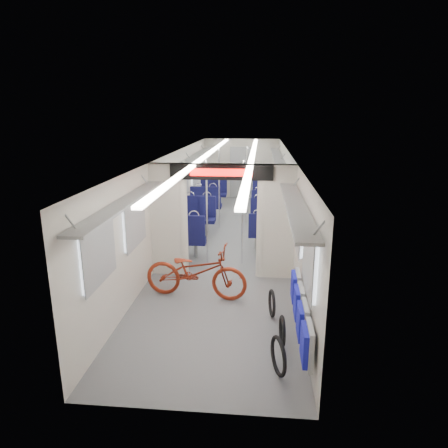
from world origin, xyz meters
name	(u,v)px	position (x,y,z in m)	size (l,w,h in m)	color
carriage	(229,188)	(0.00, -0.27, 1.50)	(12.00, 12.02, 2.31)	#515456
bicycle	(196,272)	(-0.37, -3.10, 0.49)	(0.65, 1.87, 0.98)	maroon
flip_bench	(301,312)	(1.35, -4.62, 0.58)	(0.12, 2.10, 0.50)	gray
bike_hoop_a	(278,358)	(1.03, -5.23, 0.24)	(0.52, 0.52, 0.05)	black
bike_hoop_b	(282,332)	(1.12, -4.55, 0.20)	(0.46, 0.46, 0.05)	black
bike_hoop_c	(272,305)	(0.99, -3.70, 0.21)	(0.46, 0.46, 0.05)	black
seat_bay_near_left	(192,223)	(-0.93, -0.11, 0.57)	(0.96, 2.29, 1.17)	#0C0C36
seat_bay_near_right	(266,221)	(0.94, 0.39, 0.52)	(0.88, 1.92, 1.05)	#0C0C36
seat_bay_far_left	(210,195)	(-0.94, 3.49, 0.57)	(0.96, 2.31, 1.17)	#0C0C36
seat_bay_far_right	(265,198)	(0.93, 3.40, 0.53)	(0.89, 1.97, 1.07)	#0C0C36
stanchion_near_left	(207,213)	(-0.39, -1.36, 1.15)	(0.04, 0.04, 2.30)	silver
stanchion_near_right	(242,214)	(0.39, -1.34, 1.15)	(0.04, 0.04, 2.30)	silver
stanchion_far_left	(219,189)	(-0.42, 1.52, 1.15)	(0.04, 0.04, 2.30)	silver
stanchion_far_right	(246,186)	(0.34, 2.09, 1.15)	(0.04, 0.04, 2.30)	silver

